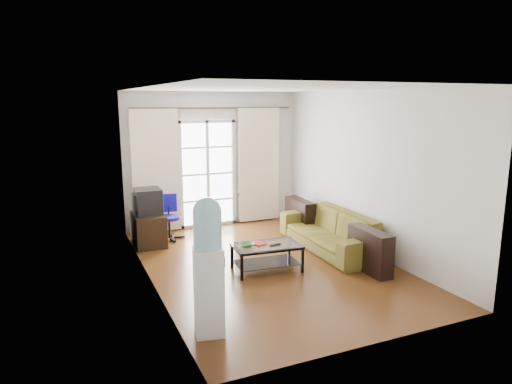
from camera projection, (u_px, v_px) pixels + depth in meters
floor at (268, 265)px, 7.15m from camera, size 5.20×5.20×0.00m
ceiling at (269, 88)px, 6.62m from camera, size 5.20×5.20×0.00m
wall_back at (214, 160)px, 9.22m from camera, size 3.60×0.02×2.70m
wall_front at (379, 221)px, 4.55m from camera, size 3.60×0.02×2.70m
wall_left at (148, 189)px, 6.18m from camera, size 0.02×5.20×2.70m
wall_right at (366, 172)px, 7.59m from camera, size 0.02×5.20×2.70m
french_door at (208, 174)px, 9.16m from camera, size 1.16×0.06×2.15m
curtain_rod at (214, 108)px, 8.92m from camera, size 3.30×0.04×0.04m
curtain_left at (156, 171)px, 8.67m from camera, size 0.90×0.07×2.35m
curtain_right at (259, 165)px, 9.51m from camera, size 0.90×0.07×2.35m
radiator at (252, 206)px, 9.64m from camera, size 0.64×0.12×0.64m
sofa at (330, 231)px, 7.85m from camera, size 2.28×0.99×0.65m
coffee_table at (267, 254)px, 6.86m from camera, size 1.05×0.66×0.41m
bowl at (246, 245)px, 6.73m from camera, size 0.26×0.26×0.05m
book at (254, 245)px, 6.80m from camera, size 0.33×0.35×0.02m
remote at (275, 245)px, 6.80m from camera, size 0.18×0.08×0.02m
tv_stand at (149, 229)px, 8.09m from camera, size 0.52×0.77×0.57m
crt_tv at (147, 201)px, 8.02m from camera, size 0.50×0.49×0.44m
task_chair at (169, 226)px, 8.45m from camera, size 0.65×0.65×0.82m
water_cooler at (208, 264)px, 4.89m from camera, size 0.37×0.37×1.54m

